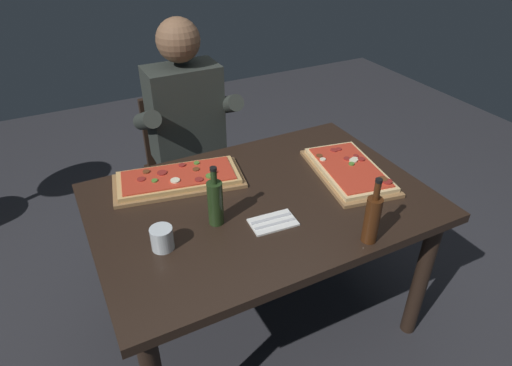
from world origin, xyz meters
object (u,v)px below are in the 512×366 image
Objects in this scene: dining_table at (261,217)px; seated_diner at (189,131)px; pizza_rectangular_left at (349,170)px; wine_bottle_dark at (215,202)px; pizza_rectangular_front at (179,179)px; oil_bottle_amber at (372,218)px; diner_chair at (186,162)px; tumbler_near_camera at (162,238)px.

seated_diner reaches higher than dining_table.
wine_bottle_dark is at bearing -175.41° from pizza_rectangular_left.
pizza_rectangular_front is 0.45× the size of seated_diner.
pizza_rectangular_left is 1.97× the size of oil_bottle_amber.
diner_chair is at bearing 69.70° from pizza_rectangular_front.
wine_bottle_dark is at bearing 142.50° from oil_bottle_amber.
tumbler_near_camera is at bearing -167.94° from wine_bottle_dark.
diner_chair is (0.17, 0.92, -0.35)m from wine_bottle_dark.
tumbler_near_camera is (-0.46, -0.11, 0.14)m from dining_table.
seated_diner is at bearing 124.23° from pizza_rectangular_left.
tumbler_near_camera is at bearing -115.55° from seated_diner.
tumbler_near_camera reaches higher than pizza_rectangular_left.
wine_bottle_dark is (-0.68, -0.05, 0.08)m from pizza_rectangular_left.
oil_bottle_amber is (0.50, -0.69, 0.08)m from pizza_rectangular_front.
pizza_rectangular_front is at bearing 96.60° from wine_bottle_dark.
wine_bottle_dark is 1.00m from diner_chair.
pizza_rectangular_front is at bearing 125.87° from oil_bottle_amber.
wine_bottle_dark is (-0.23, -0.06, 0.19)m from dining_table.
pizza_rectangular_left is 0.90m from seated_diner.
wine_bottle_dark is (0.04, -0.34, 0.08)m from pizza_rectangular_front.
pizza_rectangular_front reaches higher than dining_table.
seated_diner is at bearing 64.45° from tumbler_near_camera.
pizza_rectangular_left is at bearing -0.99° from dining_table.
pizza_rectangular_left is at bearing 6.50° from tumbler_near_camera.
pizza_rectangular_front is 2.40× the size of wine_bottle_dark.
pizza_rectangular_front is 6.89× the size of tumbler_near_camera.
seated_diner reaches higher than wine_bottle_dark.
diner_chair reaches higher than dining_table.
pizza_rectangular_front is at bearing -110.30° from diner_chair.
wine_bottle_dark is 0.29× the size of diner_chair.
dining_table is at bearing -86.21° from diner_chair.
wine_bottle_dark is at bearing 12.06° from tumbler_near_camera.
wine_bottle_dark reaches higher than tumbler_near_camera.
oil_bottle_amber is (0.46, -0.35, 0.00)m from wine_bottle_dark.
pizza_rectangular_left is at bearing -59.64° from diner_chair.
wine_bottle_dark is at bearing -102.36° from seated_diner.
pizza_rectangular_front is at bearing -115.01° from seated_diner.
wine_bottle_dark is 0.58m from oil_bottle_amber.
wine_bottle_dark is 0.82m from seated_diner.
seated_diner is (0.00, -0.12, 0.26)m from diner_chair.
diner_chair reaches higher than tumbler_near_camera.
tumbler_near_camera is at bearing -166.41° from dining_table.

